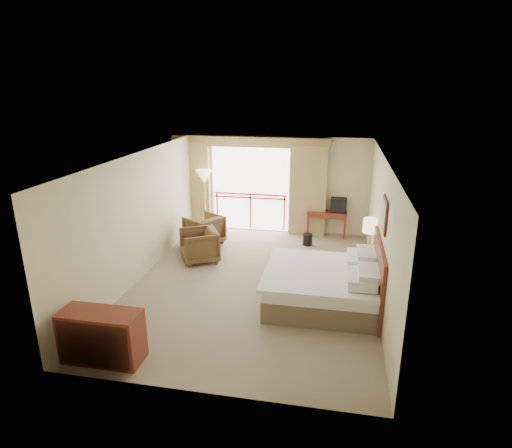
% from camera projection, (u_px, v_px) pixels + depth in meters
% --- Properties ---
extents(floor, '(7.00, 7.00, 0.00)m').
position_uv_depth(floor, '(254.00, 283.00, 9.15)').
color(floor, gray).
rests_on(floor, ground).
extents(ceiling, '(7.00, 7.00, 0.00)m').
position_uv_depth(ceiling, '(254.00, 157.00, 8.31)').
color(ceiling, white).
rests_on(ceiling, wall_back).
extents(wall_back, '(5.00, 0.00, 5.00)m').
position_uv_depth(wall_back, '(278.00, 185.00, 12.00)').
color(wall_back, beige).
rests_on(wall_back, ground).
extents(wall_front, '(5.00, 0.00, 5.00)m').
position_uv_depth(wall_front, '(201.00, 306.00, 5.47)').
color(wall_front, beige).
rests_on(wall_front, ground).
extents(wall_left, '(0.00, 7.00, 7.00)m').
position_uv_depth(wall_left, '(140.00, 216.00, 9.18)').
color(wall_left, beige).
rests_on(wall_left, ground).
extents(wall_right, '(0.00, 7.00, 7.00)m').
position_uv_depth(wall_right, '(381.00, 230.00, 8.28)').
color(wall_right, beige).
rests_on(wall_right, ground).
extents(balcony_door, '(2.40, 0.00, 2.40)m').
position_uv_depth(balcony_door, '(250.00, 189.00, 12.17)').
color(balcony_door, white).
rests_on(balcony_door, wall_back).
extents(balcony_railing, '(2.09, 0.03, 1.02)m').
position_uv_depth(balcony_railing, '(250.00, 202.00, 12.27)').
color(balcony_railing, red).
rests_on(balcony_railing, wall_back).
extents(curtain_left, '(1.00, 0.26, 2.50)m').
position_uv_depth(curtain_left, '(194.00, 186.00, 12.33)').
color(curtain_left, '#957F4B').
rests_on(curtain_left, wall_back).
extents(curtain_right, '(1.00, 0.26, 2.50)m').
position_uv_depth(curtain_right, '(308.00, 191.00, 11.73)').
color(curtain_right, '#957F4B').
rests_on(curtain_right, wall_back).
extents(valance, '(4.40, 0.22, 0.28)m').
position_uv_depth(valance, '(249.00, 142.00, 11.65)').
color(valance, '#957F4B').
rests_on(valance, wall_back).
extents(hvac_vent, '(0.50, 0.04, 0.50)m').
position_uv_depth(hvac_vent, '(327.00, 151.00, 11.42)').
color(hvac_vent, silver).
rests_on(hvac_vent, wall_back).
extents(bed, '(2.13, 2.06, 0.97)m').
position_uv_depth(bed, '(324.00, 285.00, 8.21)').
color(bed, brown).
rests_on(bed, floor).
extents(headboard, '(0.06, 2.10, 1.30)m').
position_uv_depth(headboard, '(378.00, 276.00, 7.95)').
color(headboard, maroon).
rests_on(headboard, wall_right).
extents(framed_art, '(0.04, 0.72, 0.60)m').
position_uv_depth(framed_art, '(384.00, 215.00, 7.57)').
color(framed_art, black).
rests_on(framed_art, wall_right).
extents(nightstand, '(0.48, 0.57, 0.65)m').
position_uv_depth(nightstand, '(368.00, 262.00, 9.38)').
color(nightstand, maroon).
rests_on(nightstand, floor).
extents(table_lamp, '(0.36, 0.36, 0.64)m').
position_uv_depth(table_lamp, '(371.00, 226.00, 9.17)').
color(table_lamp, tan).
rests_on(table_lamp, nightstand).
extents(phone, '(0.20, 0.16, 0.08)m').
position_uv_depth(phone, '(368.00, 249.00, 9.13)').
color(phone, black).
rests_on(phone, nightstand).
extents(desk, '(1.09, 0.53, 0.71)m').
position_uv_depth(desk, '(327.00, 216.00, 11.87)').
color(desk, maroon).
rests_on(desk, floor).
extents(tv, '(0.42, 0.34, 0.39)m').
position_uv_depth(tv, '(339.00, 205.00, 11.66)').
color(tv, black).
rests_on(tv, desk).
extents(coffee_maker, '(0.15, 0.15, 0.25)m').
position_uv_depth(coffee_maker, '(315.00, 206.00, 11.81)').
color(coffee_maker, black).
rests_on(coffee_maker, desk).
extents(cup, '(0.08, 0.08, 0.09)m').
position_uv_depth(cup, '(320.00, 210.00, 11.76)').
color(cup, white).
rests_on(cup, desk).
extents(wastebasket, '(0.28, 0.28, 0.31)m').
position_uv_depth(wastebasket, '(307.00, 240.00, 11.24)').
color(wastebasket, black).
rests_on(wastebasket, floor).
extents(armchair_far, '(1.16, 1.16, 0.78)m').
position_uv_depth(armchair_far, '(205.00, 244.00, 11.39)').
color(armchair_far, '#4A3620').
rests_on(armchair_far, floor).
extents(armchair_near, '(1.15, 1.14, 0.78)m').
position_uv_depth(armchair_near, '(200.00, 260.00, 10.31)').
color(armchair_near, '#4A3620').
rests_on(armchair_near, floor).
extents(side_table, '(0.50, 0.50, 0.55)m').
position_uv_depth(side_table, '(192.00, 240.00, 10.57)').
color(side_table, black).
rests_on(side_table, floor).
extents(book, '(0.24, 0.25, 0.02)m').
position_uv_depth(book, '(192.00, 233.00, 10.51)').
color(book, white).
rests_on(book, side_table).
extents(floor_lamp, '(0.46, 0.46, 1.79)m').
position_uv_depth(floor_lamp, '(204.00, 179.00, 11.87)').
color(floor_lamp, tan).
rests_on(floor_lamp, floor).
extents(dresser, '(1.23, 0.52, 0.82)m').
position_uv_depth(dresser, '(102.00, 336.00, 6.48)').
color(dresser, maroon).
rests_on(dresser, floor).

